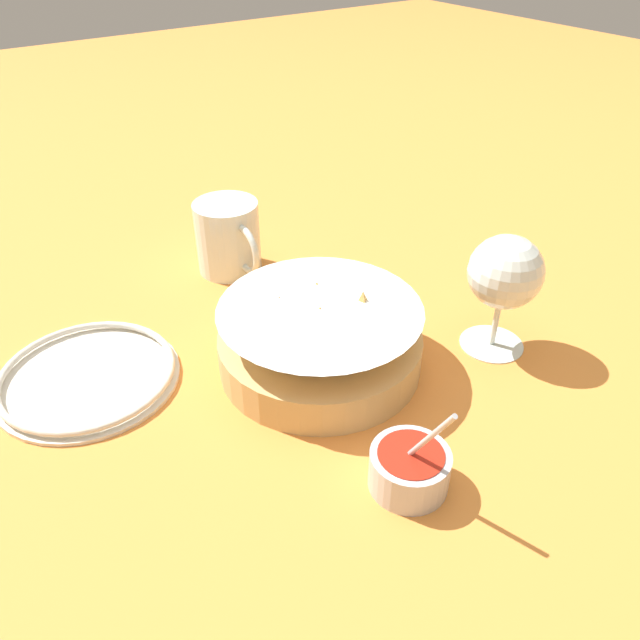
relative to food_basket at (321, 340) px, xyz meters
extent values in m
plane|color=orange|center=(0.03, -0.02, -0.04)|extent=(4.00, 4.00, 0.00)
cylinder|color=tan|center=(0.00, 0.00, -0.01)|extent=(0.23, 0.23, 0.04)
cone|color=white|center=(0.00, 0.00, 0.01)|extent=(0.23, 0.23, 0.08)
cylinder|color=#3D842D|center=(0.00, 0.00, -0.01)|extent=(0.17, 0.17, 0.01)
pyramid|color=gold|center=(0.05, 0.00, 0.02)|extent=(0.08, 0.09, 0.05)
pyramid|color=gold|center=(0.01, 0.05, 0.02)|extent=(0.07, 0.06, 0.06)
pyramid|color=gold|center=(-0.04, 0.02, 0.02)|extent=(0.08, 0.06, 0.05)
pyramid|color=gold|center=(-0.04, -0.03, 0.02)|extent=(0.06, 0.07, 0.05)
pyramid|color=gold|center=(0.00, 0.00, 0.02)|extent=(0.07, 0.06, 0.05)
cylinder|color=#B7B7BC|center=(0.19, -0.03, -0.02)|extent=(0.08, 0.08, 0.04)
cylinder|color=red|center=(0.19, -0.03, -0.01)|extent=(0.06, 0.06, 0.03)
cylinder|color=#B7B7BC|center=(0.20, -0.03, 0.03)|extent=(0.06, 0.01, 0.11)
cylinder|color=silver|center=(0.09, 0.19, -0.03)|extent=(0.08, 0.08, 0.00)
cylinder|color=silver|center=(0.09, 0.19, 0.00)|extent=(0.01, 0.01, 0.06)
sphere|color=silver|center=(0.09, 0.19, 0.07)|extent=(0.09, 0.09, 0.09)
sphere|color=#DBD17A|center=(0.09, 0.19, 0.06)|extent=(0.06, 0.06, 0.06)
cylinder|color=silver|center=(-0.26, 0.02, 0.01)|extent=(0.09, 0.09, 0.10)
cylinder|color=orange|center=(-0.26, 0.02, 0.00)|extent=(0.07, 0.07, 0.07)
torus|color=silver|center=(-0.21, 0.02, 0.02)|extent=(0.07, 0.01, 0.07)
cylinder|color=silver|center=(-0.13, -0.23, -0.03)|extent=(0.20, 0.20, 0.01)
torus|color=silver|center=(-0.13, -0.23, -0.03)|extent=(0.20, 0.20, 0.01)
camera|label=1|loc=(0.46, -0.33, 0.43)|focal=35.00mm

